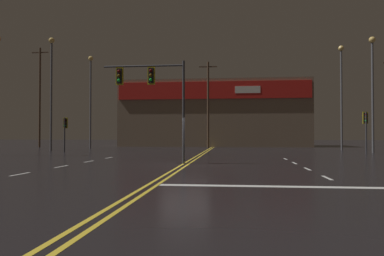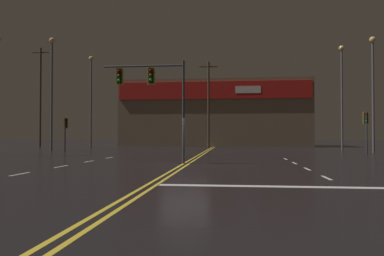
{
  "view_description": "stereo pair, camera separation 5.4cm",
  "coord_description": "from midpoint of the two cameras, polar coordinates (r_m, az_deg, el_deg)",
  "views": [
    {
      "loc": [
        2.5,
        -19.52,
        1.57
      ],
      "look_at": [
        0.0,
        3.56,
        2.0
      ],
      "focal_mm": 35.0,
      "sensor_mm": 36.0,
      "label": 1
    },
    {
      "loc": [
        2.55,
        -19.52,
        1.57
      ],
      "look_at": [
        0.0,
        3.56,
        2.0
      ],
      "focal_mm": 35.0,
      "sensor_mm": 36.0,
      "label": 2
    }
  ],
  "objects": [
    {
      "name": "traffic_signal_corner_northeast",
      "position": [
        33.79,
        25.04,
        0.71
      ],
      "size": [
        0.42,
        0.36,
        3.48
      ],
      "color": "#38383D",
      "rests_on": "ground"
    },
    {
      "name": "ground_plane",
      "position": [
        19.74,
        -1.06,
        -5.62
      ],
      "size": [
        200.0,
        200.0,
        0.0
      ],
      "primitive_type": "plane",
      "color": "black"
    },
    {
      "name": "building_backdrop",
      "position": [
        53.19,
        3.58,
        2.06
      ],
      "size": [
        25.34,
        10.23,
        8.9
      ],
      "color": "#7A6651",
      "rests_on": "ground"
    },
    {
      "name": "streetlight_near_right",
      "position": [
        37.0,
        25.9,
        6.69
      ],
      "size": [
        0.56,
        0.56,
        10.3
      ],
      "color": "#59595E",
      "rests_on": "ground"
    },
    {
      "name": "road_markings",
      "position": [
        17.84,
        2.47,
        -6.09
      ],
      "size": [
        17.63,
        60.0,
        0.01
      ],
      "color": "gold",
      "rests_on": "ground"
    },
    {
      "name": "streetlight_far_median",
      "position": [
        39.82,
        -20.54,
        6.84
      ],
      "size": [
        0.56,
        0.56,
        11.23
      ],
      "color": "#59595E",
      "rests_on": "ground"
    },
    {
      "name": "traffic_signal_median",
      "position": [
        20.88,
        -6.26,
        6.47
      ],
      "size": [
        4.56,
        0.36,
        5.64
      ],
      "color": "#38383D",
      "rests_on": "ground"
    },
    {
      "name": "utility_pole_row",
      "position": [
        45.89,
        0.81,
        4.34
      ],
      "size": [
        45.32,
        0.26,
        12.77
      ],
      "color": "#4C3828",
      "rests_on": "ground"
    },
    {
      "name": "streetlight_far_left",
      "position": [
        45.79,
        -15.1,
        5.54
      ],
      "size": [
        0.56,
        0.56,
        10.87
      ],
      "color": "#59595E",
      "rests_on": "ground"
    },
    {
      "name": "traffic_signal_corner_northwest",
      "position": [
        36.19,
        -18.68,
        0.18
      ],
      "size": [
        0.42,
        0.36,
        3.17
      ],
      "color": "#38383D",
      "rests_on": "ground"
    },
    {
      "name": "streetlight_far_right",
      "position": [
        41.57,
        21.9,
        6.17
      ],
      "size": [
        0.56,
        0.56,
        10.77
      ],
      "color": "#59595E",
      "rests_on": "ground"
    }
  ]
}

